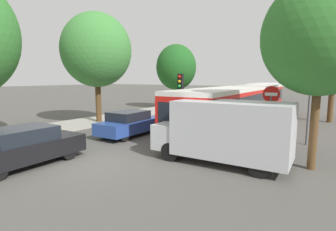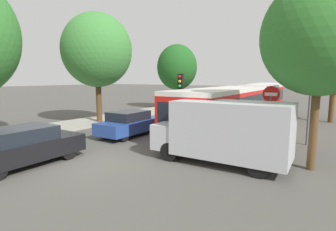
% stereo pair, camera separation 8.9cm
% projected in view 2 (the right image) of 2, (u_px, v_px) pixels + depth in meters
% --- Properties ---
extents(ground_plane, '(200.00, 200.00, 0.00)m').
position_uv_depth(ground_plane, '(88.00, 163.00, 9.74)').
color(ground_plane, '#4F4C47').
extents(kerb_strip_left, '(3.20, 44.49, 0.14)m').
position_uv_depth(kerb_strip_left, '(173.00, 107.00, 27.84)').
color(kerb_strip_left, '#9E998E').
rests_on(kerb_strip_left, ground).
extents(articulated_bus, '(3.01, 17.47, 2.59)m').
position_uv_depth(articulated_bus, '(242.00, 102.00, 17.94)').
color(articulated_bus, red).
rests_on(articulated_bus, ground).
extents(city_bus_rear, '(2.56, 11.27, 2.42)m').
position_uv_depth(city_bus_rear, '(264.00, 90.00, 39.14)').
color(city_bus_rear, teal).
rests_on(city_bus_rear, ground).
extents(queued_car_black, '(1.74, 4.07, 1.41)m').
position_uv_depth(queued_car_black, '(24.00, 146.00, 9.42)').
color(queued_car_black, black).
rests_on(queued_car_black, ground).
extents(queued_car_blue, '(1.68, 3.92, 1.36)m').
position_uv_depth(queued_car_blue, '(130.00, 123.00, 14.38)').
color(queued_car_blue, '#284799').
rests_on(queued_car_blue, ground).
extents(queued_car_white, '(1.71, 3.99, 1.38)m').
position_uv_depth(queued_car_white, '(185.00, 111.00, 19.66)').
color(queued_car_white, white).
rests_on(queued_car_white, ground).
extents(queued_car_tan, '(1.88, 4.40, 1.53)m').
position_uv_depth(queued_car_tan, '(216.00, 104.00, 24.23)').
color(queued_car_tan, tan).
rests_on(queued_car_tan, ground).
extents(queued_car_red, '(1.89, 4.42, 1.53)m').
position_uv_depth(queued_car_red, '(236.00, 99.00, 29.54)').
color(queued_car_red, '#B21E19').
rests_on(queued_car_red, ground).
extents(white_van, '(5.05, 2.10, 2.31)m').
position_uv_depth(white_van, '(225.00, 130.00, 9.62)').
color(white_van, '#B7BABF').
rests_on(white_van, ground).
extents(traffic_light, '(0.33, 0.36, 3.40)m').
position_uv_depth(traffic_light, '(181.00, 89.00, 15.67)').
color(traffic_light, '#56595E').
rests_on(traffic_light, ground).
extents(no_entry_sign, '(0.70, 0.08, 2.82)m').
position_uv_depth(no_entry_sign, '(270.00, 108.00, 11.10)').
color(no_entry_sign, '#56595E').
rests_on(no_entry_sign, ground).
extents(direction_sign_post, '(0.35, 1.38, 3.60)m').
position_uv_depth(direction_sign_post, '(311.00, 91.00, 12.06)').
color(direction_sign_post, '#56595E').
rests_on(direction_sign_post, ground).
extents(tree_left_mid, '(4.68, 4.68, 7.49)m').
position_uv_depth(tree_left_mid, '(98.00, 52.00, 17.76)').
color(tree_left_mid, '#51381E').
rests_on(tree_left_mid, ground).
extents(tree_left_far, '(4.06, 4.06, 6.54)m').
position_uv_depth(tree_left_far, '(177.00, 67.00, 26.61)').
color(tree_left_far, '#51381E').
rests_on(tree_left_far, ground).
extents(tree_right_near, '(3.78, 3.78, 6.45)m').
position_uv_depth(tree_right_near, '(318.00, 39.00, 8.50)').
color(tree_right_near, '#51381E').
rests_on(tree_right_near, ground).
extents(tree_right_mid, '(3.53, 3.53, 6.11)m').
position_uv_depth(tree_right_mid, '(336.00, 63.00, 18.20)').
color(tree_right_mid, '#51381E').
rests_on(tree_right_mid, ground).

